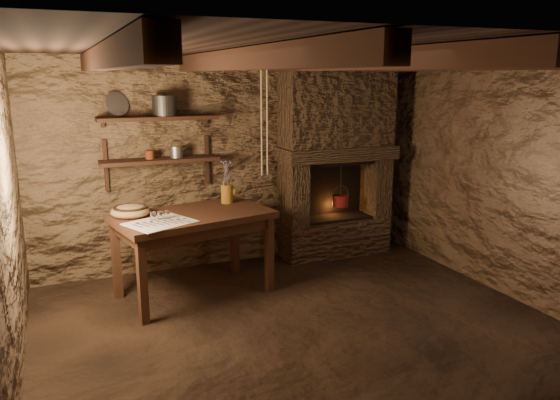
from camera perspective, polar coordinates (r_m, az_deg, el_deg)
name	(u,v)px	position (r m, az deg, el deg)	size (l,w,h in m)	color
floor	(303,330)	(4.94, 2.43, -13.42)	(4.50, 4.50, 0.00)	black
back_wall	(231,163)	(6.38, -5.11, 3.92)	(4.50, 0.04, 2.40)	#4B3523
front_wall	(474,278)	(2.93, 19.58, -7.67)	(4.50, 0.04, 2.40)	#4B3523
left_wall	(4,225)	(4.14, -26.90, -2.37)	(0.04, 4.00, 2.40)	#4B3523
right_wall	(511,178)	(5.85, 22.97, 2.12)	(0.04, 4.00, 2.40)	#4B3523
ceiling	(306,48)	(4.44, 2.73, 15.59)	(4.50, 4.00, 0.04)	black
beam_far_left	(107,58)	(4.03, -17.59, 14.01)	(0.14, 3.95, 0.16)	black
beam_mid_left	(246,59)	(4.24, -3.60, 14.48)	(0.14, 3.95, 0.16)	black
beam_mid_right	(361,60)	(4.67, 8.46, 14.23)	(0.14, 3.95, 0.16)	black
beam_far_right	(458,62)	(5.25, 18.13, 13.59)	(0.14, 3.95, 0.16)	black
shelf_lower	(160,160)	(6.01, -12.43, 4.07)	(1.25, 0.30, 0.04)	black
shelf_upper	(158,118)	(5.95, -12.64, 8.35)	(1.25, 0.30, 0.04)	black
hearth	(336,157)	(6.65, 5.86, 4.50)	(1.43, 0.51, 2.30)	#35251A
work_table	(194,251)	(5.58, -8.99, -5.31)	(1.65, 1.15, 0.86)	#351D12
linen_cloth	(160,223)	(5.15, -12.39, -2.34)	(0.57, 0.46, 0.01)	white
pewter_cutlery_row	(161,222)	(5.13, -12.36, -2.28)	(0.48, 0.18, 0.01)	gray
drinking_glasses	(160,216)	(5.25, -12.44, -1.59)	(0.18, 0.05, 0.07)	white
stoneware_jug	(227,185)	(5.81, -5.55, 1.59)	(0.17, 0.17, 0.46)	#91631C
wooden_bowl	(130,212)	(5.47, -15.35, -1.17)	(0.38, 0.38, 0.13)	#9E7644
iron_stockpot	(165,107)	(5.96, -11.95, 9.52)	(0.26, 0.26, 0.19)	#2F2D2A
tin_pan	(116,104)	(5.99, -16.72, 9.59)	(0.26, 0.26, 0.03)	#A7A7A2
small_kettle	(176,152)	(6.03, -10.77, 4.96)	(0.18, 0.13, 0.19)	#A7A7A2
rusty_tin	(150,155)	(5.98, -13.45, 4.61)	(0.09, 0.09, 0.09)	#622513
red_pot	(340,200)	(6.72, 6.33, 0.02)	(0.22, 0.22, 0.54)	maroon
hanging_ropes	(264,116)	(5.43, -1.65, 8.77)	(0.08, 0.08, 1.20)	beige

